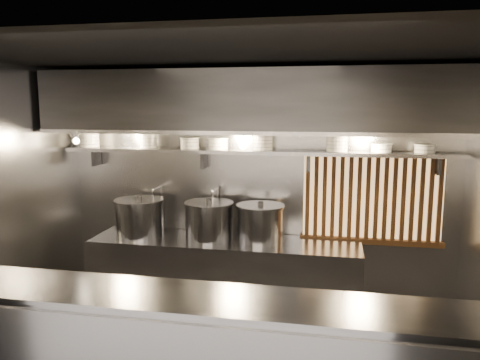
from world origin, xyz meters
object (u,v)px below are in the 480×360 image
(stock_pot_right, at_px, (260,223))
(stock_pot_mid, at_px, (209,221))
(pendant_bulb, at_px, (243,145))
(heat_lamp, at_px, (75,135))
(stock_pot_left, at_px, (140,217))

(stock_pot_right, bearing_deg, stock_pot_mid, -175.61)
(pendant_bulb, xyz_separation_m, stock_pot_right, (0.20, -0.02, -0.85))
(heat_lamp, xyz_separation_m, stock_pot_right, (2.00, 0.33, -0.96))
(stock_pot_right, bearing_deg, pendant_bulb, 174.07)
(heat_lamp, relative_size, stock_pot_left, 0.48)
(pendant_bulb, bearing_deg, stock_pot_right, -5.93)
(pendant_bulb, relative_size, stock_pot_mid, 0.28)
(stock_pot_mid, bearing_deg, pendant_bulb, 9.75)
(heat_lamp, bearing_deg, stock_pot_left, 25.17)
(stock_pot_left, bearing_deg, heat_lamp, -154.83)
(stock_pot_mid, bearing_deg, stock_pot_left, -179.82)
(pendant_bulb, height_order, stock_pot_mid, pendant_bulb)
(stock_pot_left, xyz_separation_m, stock_pot_mid, (0.82, 0.00, -0.00))
(stock_pot_mid, bearing_deg, heat_lamp, -168.67)
(stock_pot_mid, xyz_separation_m, stock_pot_right, (0.58, 0.04, -0.01))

